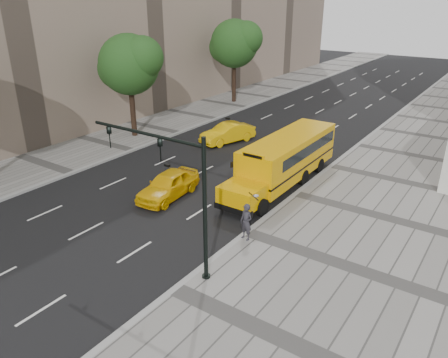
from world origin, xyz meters
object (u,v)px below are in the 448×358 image
Objects in this scene: tree_b at (130,64)px; taxi_near at (168,185)px; traffic_signal at (177,185)px; school_bus at (286,156)px; pedestrian at (246,222)px; taxi_far at (228,133)px; tree_c at (235,43)px.

tree_b reaches higher than taxi_near.
tree_b is 13.64m from taxi_near.
school_bus is at bearing 93.50° from traffic_signal.
pedestrian is at bearing -28.46° from tree_b.
traffic_signal is (5.40, -5.34, 3.30)m from taxi_near.
taxi_far is at bearing 117.61° from traffic_signal.
pedestrian is at bearing -55.54° from tree_c.
taxi_near is 0.98× the size of taxi_far.
pedestrian reaches higher than taxi_far.
tree_c is 1.92× the size of taxi_near.
tree_c is 25.47m from taxi_near.
taxi_far is (-2.96, 10.65, -0.01)m from taxi_near.
pedestrian is (1.82, -7.69, -0.68)m from school_bus.
school_bus is at bearing 46.92° from taxi_near.
tree_c reaches higher than pedestrian.
traffic_signal is (-1.13, -3.63, 3.01)m from pedestrian.
school_bus is 11.58m from traffic_signal.
tree_c is at bearing 139.43° from taxi_far.
tree_b is 0.95× the size of tree_c.
pedestrian is at bearing -34.13° from taxi_far.
taxi_near is (-4.71, -5.98, -0.98)m from school_bus.
traffic_signal is at bearing -39.14° from tree_b.
taxi_far is 0.74× the size of traffic_signal.
taxi_near is 8.29m from traffic_signal.
taxi_far is (-7.68, 4.68, -0.99)m from school_bus.
traffic_signal is at bearing -60.88° from tree_c.
tree_b reaches higher than taxi_far.
tree_b is 15.58m from school_bus.
traffic_signal reaches higher than taxi_far.
pedestrian is 4.85m from traffic_signal.
tree_c is 1.89× the size of taxi_far.
taxi_far is 2.52× the size of pedestrian.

